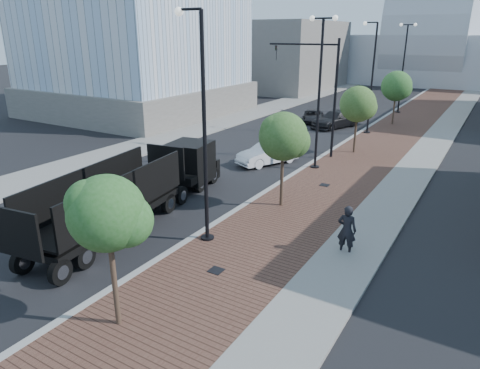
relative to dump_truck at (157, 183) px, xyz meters
The scene contains 23 objects.
sidewalk 29.03m from the dump_truck, 75.49° to the left, with size 7.00×140.00×0.12m, color #4C2D23.
concrete_strip 29.82m from the dump_truck, 70.45° to the left, with size 2.40×140.00×0.13m, color slate.
curb 28.36m from the dump_truck, 82.35° to the left, with size 0.30×140.00×0.14m, color gray.
west_sidewalk 29.58m from the dump_truck, 108.20° to the left, with size 4.00×140.00×0.12m, color slate.
dump_truck is the anchor object (origin of this frame).
white_sedan 9.65m from the dump_truck, 82.75° to the left, with size 1.52×4.36×1.44m, color white.
dark_car_mid 24.79m from the dump_truck, 94.10° to the left, with size 1.88×4.08×1.13m, color black.
dark_car_far 23.41m from the dump_truck, 87.50° to the left, with size 2.14×5.26×1.53m, color black.
pedestrian 9.70m from the dump_truck, ahead, with size 0.75×0.49×2.05m, color black.
streetlight_1 5.60m from the dump_truck, 24.28° to the right, with size 1.44×0.56×9.21m.
streetlight_2 11.55m from the dump_truck, 66.56° to the left, with size 1.72×0.56×9.28m.
streetlight_3 22.70m from the dump_truck, 79.09° to the left, with size 1.44×0.56×9.21m.
streetlight_4 34.54m from the dump_truck, 82.69° to the left, with size 1.72×0.56×9.28m.
traffic_mast 14.04m from the dump_truck, 75.14° to the left, with size 5.09×0.20×8.00m.
tree_0 9.87m from the dump_truck, 55.56° to the right, with size 2.23×2.15×4.75m.
tree_1 6.68m from the dump_truck, 29.82° to the left, with size 2.40×2.36×4.82m.
tree_2 16.22m from the dump_truck, 70.27° to the left, with size 2.55×2.53×4.87m.
tree_3 27.75m from the dump_truck, 78.70° to the left, with size 2.76×2.76×5.06m.
tower_podium 28.50m from the dump_truck, 135.21° to the left, with size 19.00×19.00×3.00m, color #605C57.
convention_center 73.26m from the dump_truck, 88.61° to the left, with size 50.00×30.00×50.00m.
commercial_block_nw 50.88m from the dump_truck, 108.65° to the left, with size 14.00×20.00×10.00m, color slate.
utility_cover_1 7.39m from the dump_truck, 32.43° to the right, with size 0.50×0.50×0.02m, color black.
utility_cover_2 9.46m from the dump_truck, 48.93° to the left, with size 0.50×0.50×0.02m, color black.
Camera 1 is at (10.33, -3.43, 8.31)m, focal length 32.47 mm.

